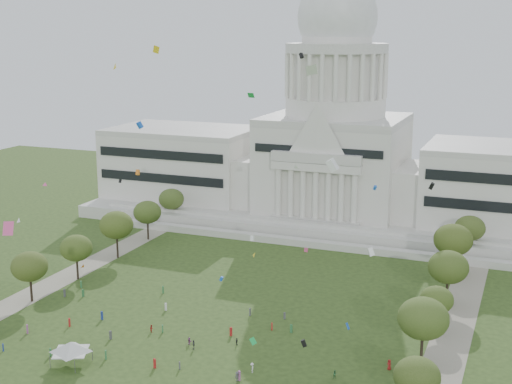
% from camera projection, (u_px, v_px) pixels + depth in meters
% --- Properties ---
extents(ground, '(400.00, 400.00, 0.00)m').
position_uv_depth(ground, '(168.00, 366.00, 133.52)').
color(ground, '#2D421A').
rests_on(ground, ground).
extents(capitol, '(160.00, 64.50, 91.30)m').
position_uv_depth(capitol, '(334.00, 153.00, 231.44)').
color(capitol, '#BCB9B0').
rests_on(capitol, ground).
extents(path_left, '(8.00, 160.00, 0.04)m').
position_uv_depth(path_left, '(56.00, 282.00, 177.95)').
color(path_left, gray).
rests_on(path_left, ground).
extents(path_right, '(8.00, 160.00, 0.04)m').
position_uv_depth(path_right, '(450.00, 343.00, 143.44)').
color(path_right, gray).
rests_on(path_right, ground).
extents(row_tree_r_1, '(7.58, 7.58, 10.78)m').
position_uv_depth(row_tree_r_1, '(417.00, 376.00, 113.61)').
color(row_tree_r_1, black).
rests_on(row_tree_r_1, ground).
extents(row_tree_l_2, '(8.42, 8.42, 11.97)m').
position_uv_depth(row_tree_l_2, '(29.00, 267.00, 163.48)').
color(row_tree_l_2, black).
rests_on(row_tree_l_2, ground).
extents(row_tree_r_2, '(9.55, 9.55, 13.58)m').
position_uv_depth(row_tree_r_2, '(423.00, 318.00, 131.28)').
color(row_tree_r_2, black).
rests_on(row_tree_r_2, ground).
extents(row_tree_l_3, '(8.12, 8.12, 11.55)m').
position_uv_depth(row_tree_l_3, '(76.00, 248.00, 178.25)').
color(row_tree_l_3, black).
rests_on(row_tree_l_3, ground).
extents(row_tree_r_3, '(7.01, 7.01, 9.98)m').
position_uv_depth(row_tree_r_3, '(437.00, 300.00, 147.22)').
color(row_tree_r_3, black).
rests_on(row_tree_r_3, ground).
extents(row_tree_l_4, '(9.29, 9.29, 13.21)m').
position_uv_depth(row_tree_l_4, '(116.00, 225.00, 194.75)').
color(row_tree_l_4, black).
rests_on(row_tree_l_4, ground).
extents(row_tree_r_4, '(9.19, 9.19, 13.06)m').
position_uv_depth(row_tree_r_4, '(448.00, 267.00, 160.69)').
color(row_tree_r_4, black).
rests_on(row_tree_r_4, ground).
extents(row_tree_l_5, '(8.33, 8.33, 11.85)m').
position_uv_depth(row_tree_l_5, '(147.00, 212.00, 212.22)').
color(row_tree_l_5, black).
rests_on(row_tree_l_5, ground).
extents(row_tree_r_5, '(9.82, 9.82, 13.96)m').
position_uv_depth(row_tree_r_5, '(453.00, 240.00, 179.26)').
color(row_tree_r_5, black).
rests_on(row_tree_r_5, ground).
extents(row_tree_l_6, '(8.19, 8.19, 11.64)m').
position_uv_depth(row_tree_l_6, '(171.00, 199.00, 229.27)').
color(row_tree_l_6, black).
rests_on(row_tree_l_6, ground).
extents(row_tree_r_6, '(8.42, 8.42, 11.97)m').
position_uv_depth(row_tree_r_6, '(470.00, 228.00, 194.94)').
color(row_tree_r_6, black).
rests_on(row_tree_r_6, ground).
extents(event_tent, '(11.01, 11.01, 4.66)m').
position_uv_depth(event_tent, '(71.00, 347.00, 133.56)').
color(event_tent, '#4C4C4C').
rests_on(event_tent, ground).
extents(person_0, '(1.17, 1.05, 2.00)m').
position_uv_depth(person_0, '(389.00, 365.00, 132.04)').
color(person_0, '#B21E1E').
rests_on(person_0, ground).
extents(person_2, '(0.88, 0.87, 1.57)m').
position_uv_depth(person_2, '(335.00, 374.00, 128.80)').
color(person_2, '#33723F').
rests_on(person_2, ground).
extents(person_3, '(1.00, 1.36, 1.90)m').
position_uv_depth(person_3, '(252.00, 368.00, 130.96)').
color(person_3, silver).
rests_on(person_3, ground).
extents(person_4, '(1.03, 1.27, 1.90)m').
position_uv_depth(person_4, '(194.00, 345.00, 140.57)').
color(person_4, '#4C4C51').
rests_on(person_4, ground).
extents(person_5, '(1.55, 1.18, 1.57)m').
position_uv_depth(person_5, '(189.00, 341.00, 142.56)').
color(person_5, '#994C8C').
rests_on(person_5, ground).
extents(person_8, '(0.93, 0.84, 1.62)m').
position_uv_depth(person_8, '(151.00, 328.00, 148.47)').
color(person_8, '#B21E1E').
rests_on(person_8, ground).
extents(person_9, '(1.12, 1.33, 1.83)m').
position_uv_depth(person_9, '(237.00, 376.00, 127.73)').
color(person_9, '#4C4C51').
rests_on(person_9, ground).
extents(person_10, '(0.50, 0.88, 1.48)m').
position_uv_depth(person_10, '(237.00, 342.00, 142.38)').
color(person_10, '#26262B').
rests_on(person_10, ground).
extents(distant_crowd, '(58.24, 39.85, 1.93)m').
position_uv_depth(distant_crowd, '(134.00, 324.00, 150.30)').
color(distant_crowd, navy).
rests_on(distant_crowd, ground).
extents(kite_swarm, '(78.31, 103.84, 55.30)m').
position_uv_depth(kite_swarm, '(200.00, 198.00, 132.27)').
color(kite_swarm, blue).
rests_on(kite_swarm, ground).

